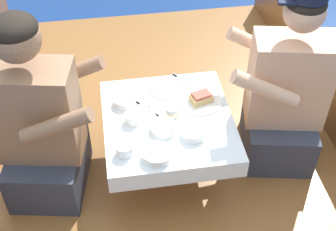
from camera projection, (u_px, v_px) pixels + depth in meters
ground_plane at (169, 208)px, 2.83m from camera, size 60.00×60.00×0.00m
boat_deck at (169, 190)px, 2.71m from camera, size 2.09×3.34×0.35m
cockpit_table at (168, 124)px, 2.37m from camera, size 0.65×0.68×0.38m
person_port at (40, 126)px, 2.25m from camera, size 0.57×0.52×1.03m
person_starboard at (285, 95)px, 2.43m from camera, size 0.58×0.52×1.04m
plate_sandwich at (201, 101)px, 2.43m from camera, size 0.22×0.22×0.01m
plate_bread at (165, 90)px, 2.50m from camera, size 0.16×0.16×0.01m
sandwich at (201, 97)px, 2.41m from camera, size 0.13×0.10×0.05m
bowl_port_near at (194, 132)px, 2.24m from camera, size 0.12×0.12×0.04m
bowl_starboard_near at (163, 127)px, 2.27m from camera, size 0.12×0.12×0.04m
bowl_center_far at (157, 154)px, 2.14m from camera, size 0.14×0.14×0.04m
bowl_port_far at (125, 100)px, 2.41m from camera, size 0.12×0.12×0.04m
coffee_cup_port at (133, 118)px, 2.31m from camera, size 0.11×0.08×0.05m
coffee_cup_starboard at (125, 149)px, 2.15m from camera, size 0.11×0.08×0.05m
tin_can at (172, 112)px, 2.34m from camera, size 0.07×0.07×0.05m
utensil_fork_port at (181, 80)px, 2.57m from camera, size 0.11×0.15×0.00m
utensil_spoon_port at (154, 110)px, 2.39m from camera, size 0.07×0.17×0.01m
utensil_fork_starboard at (144, 107)px, 2.40m from camera, size 0.12×0.15×0.00m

